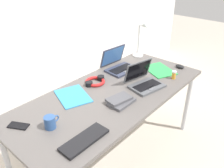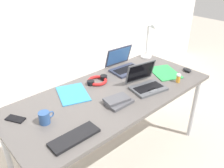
% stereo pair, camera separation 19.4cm
% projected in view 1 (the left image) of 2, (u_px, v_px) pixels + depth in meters
% --- Properties ---
extents(ground_plane, '(12.00, 12.00, 0.00)m').
position_uv_depth(ground_plane, '(112.00, 156.00, 2.34)').
color(ground_plane, '#B7AD9E').
extents(wall_back, '(6.00, 0.13, 2.60)m').
position_uv_depth(wall_back, '(29.00, 7.00, 2.34)').
color(wall_back, silver).
rests_on(wall_back, ground_plane).
extents(desk, '(1.80, 0.80, 0.74)m').
position_uv_depth(desk, '(112.00, 98.00, 2.01)').
color(desk, '#595451').
rests_on(desk, ground_plane).
extents(desk_lamp, '(0.12, 0.18, 0.40)m').
position_uv_depth(desk_lamp, '(141.00, 40.00, 2.57)').
color(desk_lamp, white).
rests_on(desk_lamp, desk).
extents(laptop_far_corner, '(0.32, 0.29, 0.22)m').
position_uv_depth(laptop_far_corner, '(119.00, 65.00, 2.35)').
color(laptop_far_corner, '#33384C').
rests_on(laptop_far_corner, desk).
extents(laptop_back_right, '(0.33, 0.30, 0.21)m').
position_uv_depth(laptop_back_right, '(144.00, 81.00, 2.06)').
color(laptop_back_right, '#515459').
rests_on(laptop_back_right, desk).
extents(external_keyboard, '(0.33, 0.12, 0.02)m').
position_uv_depth(external_keyboard, '(85.00, 140.00, 1.46)').
color(external_keyboard, black).
rests_on(external_keyboard, desk).
extents(computer_mouse, '(0.07, 0.10, 0.03)m').
position_uv_depth(computer_mouse, '(180.00, 66.00, 2.39)').
color(computer_mouse, black).
rests_on(computer_mouse, desk).
extents(cell_phone, '(0.12, 0.15, 0.01)m').
position_uv_depth(cell_phone, '(18.00, 126.00, 1.59)').
color(cell_phone, black).
rests_on(cell_phone, desk).
extents(headphones, '(0.21, 0.18, 0.04)m').
position_uv_depth(headphones, '(95.00, 81.00, 2.12)').
color(headphones, red).
rests_on(headphones, desk).
extents(pill_bottle, '(0.04, 0.04, 0.08)m').
position_uv_depth(pill_bottle, '(174.00, 75.00, 2.17)').
color(pill_bottle, gold).
rests_on(pill_bottle, desk).
extents(book_stack, '(0.21, 0.16, 0.04)m').
position_uv_depth(book_stack, '(121.00, 101.00, 1.83)').
color(book_stack, '#4C4C51').
rests_on(book_stack, desk).
extents(paper_folder_far_corner, '(0.34, 0.38, 0.01)m').
position_uv_depth(paper_folder_far_corner, '(159.00, 70.00, 2.35)').
color(paper_folder_far_corner, green).
rests_on(paper_folder_far_corner, desk).
extents(paper_folder_front_left, '(0.32, 0.37, 0.01)m').
position_uv_depth(paper_folder_front_left, '(73.00, 96.00, 1.92)').
color(paper_folder_front_left, '#338CC6').
rests_on(paper_folder_front_left, desk).
extents(coffee_mug, '(0.11, 0.08, 0.09)m').
position_uv_depth(coffee_mug, '(50.00, 122.00, 1.56)').
color(coffee_mug, '#2D518C').
rests_on(coffee_mug, desk).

